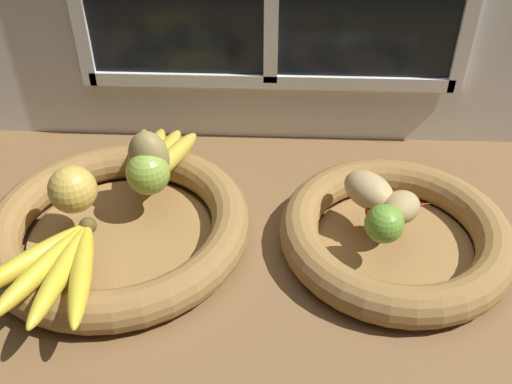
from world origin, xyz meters
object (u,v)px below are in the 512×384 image
Objects in this scene: lime_near at (384,224)px; fruit_bowl_left at (119,226)px; banana_bunch_back at (157,158)px; potato_large at (400,207)px; apple_golden_left at (73,189)px; pear_brown at (149,158)px; apple_green_back at (148,173)px; potato_oblong at (369,190)px; fruit_bowl_right at (395,234)px; banana_bunch_front at (54,267)px; chili_pepper at (400,208)px.

fruit_bowl_left is at bearing 173.29° from lime_near.
potato_large is at bearing -17.54° from banana_bunch_back.
apple_golden_left is at bearing 177.84° from fruit_bowl_left.
pear_brown is 1.66× the size of lime_near.
apple_green_back is 0.78× the size of potato_oblong.
fruit_bowl_right is 37.05cm from apple_green_back.
apple_golden_left is at bearing 179.73° from fruit_bowl_right.
potato_large reaches higher than fruit_bowl_left.
fruit_bowl_right is 4.03× the size of potato_oblong.
potato_oblong is at bearing 4.04° from apple_golden_left.
potato_oblong reaches higher than fruit_bowl_left.
fruit_bowl_right is 5.01cm from potato_large.
apple_golden_left is 11.85cm from pear_brown.
fruit_bowl_right is at bearing 56.31° from lime_near.
pear_brown is 1.40× the size of potato_large.
fruit_bowl_left is 14.38cm from banana_bunch_front.
fruit_bowl_right is 46.43cm from apple_golden_left.
fruit_bowl_left is 7.30× the size of lime_near.
apple_green_back is at bearing 172.42° from potato_large.
potato_oblong is at bearing 142.13° from potato_large.
fruit_bowl_left is 40.84cm from chili_pepper.
banana_bunch_front is 47.34cm from chili_pepper.
potato_oblong is (36.20, 3.17, 5.38)cm from fruit_bowl_left.
pear_brown is at bearing 61.43° from fruit_bowl_left.
fruit_bowl_left is 38.03cm from lime_near.
potato_oblong is at bearing 142.13° from fruit_bowl_right.
chili_pepper is at bearing 1.44° from apple_golden_left.
fruit_bowl_right is at bearing -7.58° from apple_green_back.
potato_large reaches higher than fruit_bowl_right.
pear_brown is 0.46× the size of banana_bunch_front.
apple_golden_left reaches higher than apple_green_back.
apple_golden_left is at bearing 95.34° from banana_bunch_front.
lime_near is (-2.93, -4.40, 5.63)cm from fruit_bowl_right.
banana_bunch_front is 3.06× the size of potato_large.
apple_golden_left reaches higher than potato_large.
apple_golden_left reaches higher than fruit_bowl_left.
apple_golden_left is 1.30× the size of lime_near.
fruit_bowl_left is 8.60cm from apple_golden_left.
apple_golden_left is 1.05× the size of apple_green_back.
fruit_bowl_left is 2.02× the size of banana_bunch_front.
fruit_bowl_left is 4.64× the size of potato_oblong.
fruit_bowl_right is at bearing 0.00° from fruit_bowl_left.
fruit_bowl_left is 36.73cm from potato_oblong.
apple_green_back is at bearing -84.94° from pear_brown.
apple_golden_left is 42.02cm from potato_oblong.
banana_bunch_front is at bearing -158.35° from potato_oblong.
fruit_bowl_left is at bearing -118.57° from pear_brown.
banana_bunch_back reaches higher than fruit_bowl_left.
apple_green_back is 19.84cm from banana_bunch_front.
banana_bunch_front is (-4.47, -12.97, 4.32)cm from fruit_bowl_left.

